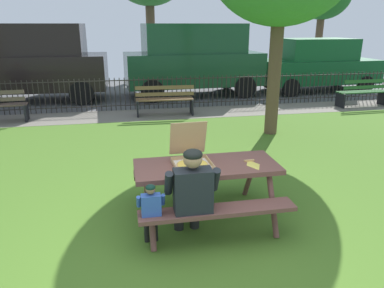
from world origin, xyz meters
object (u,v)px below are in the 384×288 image
at_px(pizza_slice_on_table, 252,164).
at_px(park_bench_center, 165,100).
at_px(pizza_box_open, 191,157).
at_px(parked_car_center, 31,61).
at_px(picnic_table_foreground, 206,177).
at_px(adult_at_table, 191,192).
at_px(park_bench_right, 363,93).
at_px(child_at_table, 151,209).
at_px(parked_car_far_right, 317,64).
at_px(parked_car_right, 193,58).

xyz_separation_m(pizza_slice_on_table, park_bench_center, (-0.41, 5.93, -0.36)).
distance_m(pizza_box_open, parked_car_center, 9.31).
bearing_deg(parked_car_center, pizza_box_open, -66.98).
height_order(picnic_table_foreground, adult_at_table, adult_at_table).
distance_m(park_bench_center, park_bench_right, 6.17).
xyz_separation_m(pizza_box_open, park_bench_right, (6.52, 5.77, -0.45)).
height_order(picnic_table_foreground, park_bench_center, park_bench_center).
height_order(pizza_slice_on_table, child_at_table, child_at_table).
distance_m(pizza_box_open, parked_car_far_right, 10.71).
bearing_deg(pizza_box_open, child_at_table, -134.21).
bearing_deg(park_bench_right, picnic_table_foreground, -137.38).
relative_size(pizza_slice_on_table, child_at_table, 0.34).
bearing_deg(adult_at_table, park_bench_right, 43.70).
bearing_deg(parked_car_right, park_bench_center, -115.94).
bearing_deg(park_bench_center, child_at_table, -98.13).
bearing_deg(parked_car_far_right, parked_car_right, 179.98).
distance_m(pizza_box_open, child_at_table, 0.89).
bearing_deg(child_at_table, parked_car_center, 108.59).
bearing_deg(picnic_table_foreground, pizza_box_open, 165.24).
height_order(pizza_box_open, parked_car_far_right, parked_car_far_right).
height_order(park_bench_center, parked_car_right, parked_car_right).
height_order(picnic_table_foreground, child_at_table, child_at_table).
height_order(park_bench_right, parked_car_center, parked_car_center).
distance_m(parked_car_center, parked_car_right, 5.33).
distance_m(adult_at_table, parked_car_right, 9.30).
relative_size(pizza_box_open, adult_at_table, 0.48).
xyz_separation_m(pizza_slice_on_table, parked_car_far_right, (5.68, 8.71, 0.23)).
relative_size(park_bench_right, parked_car_right, 0.34).
bearing_deg(picnic_table_foreground, pizza_slice_on_table, -10.50).
bearing_deg(pizza_slice_on_table, park_bench_right, 45.83).
bearing_deg(adult_at_table, picnic_table_foreground, 60.02).
bearing_deg(pizza_box_open, park_bench_right, 41.55).
bearing_deg(parked_car_far_right, parked_car_center, 179.99).
relative_size(child_at_table, parked_car_center, 0.17).
bearing_deg(parked_car_right, child_at_table, -103.90).
height_order(pizza_slice_on_table, parked_car_right, parked_car_right).
xyz_separation_m(adult_at_table, child_at_table, (-0.46, -0.03, -0.16)).
distance_m(park_bench_right, parked_car_center, 10.56).
bearing_deg(parked_car_far_right, pizza_box_open, -126.95).
relative_size(adult_at_table, parked_car_far_right, 0.27).
height_order(child_at_table, parked_car_far_right, parked_car_far_right).
bearing_deg(picnic_table_foreground, adult_at_table, -119.98).
xyz_separation_m(adult_at_table, parked_car_center, (-3.53, 9.11, 0.65)).
height_order(pizza_box_open, parked_car_right, parked_car_right).
bearing_deg(pizza_box_open, parked_car_center, 113.02).
xyz_separation_m(picnic_table_foreground, parked_car_right, (1.51, 8.61, 0.71)).
bearing_deg(park_bench_right, adult_at_table, -136.30).
height_order(picnic_table_foreground, pizza_box_open, pizza_box_open).
height_order(picnic_table_foreground, park_bench_right, park_bench_right).
relative_size(park_bench_center, parked_car_right, 0.34).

